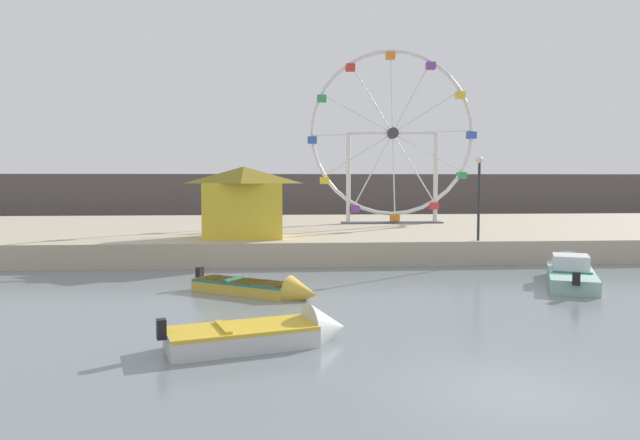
{
  "coord_description": "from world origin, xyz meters",
  "views": [
    {
      "loc": [
        -4.31,
        -10.09,
        3.85
      ],
      "look_at": [
        -2.63,
        11.78,
        2.35
      ],
      "focal_mm": 33.13,
      "sensor_mm": 36.0,
      "label": 1
    }
  ],
  "objects_px": {
    "motorboat_seafoam": "(569,271)",
    "carnival_booth_yellow_awning": "(244,201)",
    "ferris_wheel_white_frame": "(393,137)",
    "motorboat_mustard_yellow": "(264,289)",
    "promenade_lamp_near": "(479,185)",
    "motorboat_pale_grey": "(274,333)"
  },
  "relations": [
    {
      "from": "motorboat_pale_grey",
      "to": "carnival_booth_yellow_awning",
      "type": "bearing_deg",
      "value": 78.05
    },
    {
      "from": "ferris_wheel_white_frame",
      "to": "promenade_lamp_near",
      "type": "xyz_separation_m",
      "value": [
        1.77,
        -11.08,
        -2.99
      ]
    },
    {
      "from": "motorboat_mustard_yellow",
      "to": "carnival_booth_yellow_awning",
      "type": "distance_m",
      "value": 9.27
    },
    {
      "from": "motorboat_seafoam",
      "to": "promenade_lamp_near",
      "type": "xyz_separation_m",
      "value": [
        -2.09,
        4.39,
        3.26
      ]
    },
    {
      "from": "motorboat_seafoam",
      "to": "carnival_booth_yellow_awning",
      "type": "xyz_separation_m",
      "value": [
        -12.81,
        6.6,
        2.52
      ]
    },
    {
      "from": "motorboat_seafoam",
      "to": "ferris_wheel_white_frame",
      "type": "distance_m",
      "value": 17.13
    },
    {
      "from": "motorboat_seafoam",
      "to": "carnival_booth_yellow_awning",
      "type": "relative_size",
      "value": 1.51
    },
    {
      "from": "motorboat_mustard_yellow",
      "to": "promenade_lamp_near",
      "type": "xyz_separation_m",
      "value": [
        9.62,
        6.62,
        3.36
      ]
    },
    {
      "from": "motorboat_pale_grey",
      "to": "promenade_lamp_near",
      "type": "height_order",
      "value": "promenade_lamp_near"
    },
    {
      "from": "ferris_wheel_white_frame",
      "to": "motorboat_mustard_yellow",
      "type": "bearing_deg",
      "value": -113.95
    },
    {
      "from": "motorboat_seafoam",
      "to": "ferris_wheel_white_frame",
      "type": "bearing_deg",
      "value": 38.13
    },
    {
      "from": "motorboat_pale_grey",
      "to": "carnival_booth_yellow_awning",
      "type": "relative_size",
      "value": 1.11
    },
    {
      "from": "carnival_booth_yellow_awning",
      "to": "ferris_wheel_white_frame",
      "type": "bearing_deg",
      "value": 45.24
    },
    {
      "from": "ferris_wheel_white_frame",
      "to": "carnival_booth_yellow_awning",
      "type": "xyz_separation_m",
      "value": [
        -8.96,
        -8.87,
        -3.74
      ]
    },
    {
      "from": "motorboat_pale_grey",
      "to": "motorboat_seafoam",
      "type": "bearing_deg",
      "value": 17.94
    },
    {
      "from": "promenade_lamp_near",
      "to": "motorboat_seafoam",
      "type": "bearing_deg",
      "value": -64.61
    },
    {
      "from": "motorboat_pale_grey",
      "to": "carnival_booth_yellow_awning",
      "type": "height_order",
      "value": "carnival_booth_yellow_awning"
    },
    {
      "from": "motorboat_pale_grey",
      "to": "promenade_lamp_near",
      "type": "relative_size",
      "value": 1.18
    },
    {
      "from": "ferris_wheel_white_frame",
      "to": "promenade_lamp_near",
      "type": "distance_m",
      "value": 11.61
    },
    {
      "from": "motorboat_pale_grey",
      "to": "motorboat_seafoam",
      "type": "relative_size",
      "value": 0.73
    },
    {
      "from": "promenade_lamp_near",
      "to": "carnival_booth_yellow_awning",
      "type": "bearing_deg",
      "value": 168.39
    },
    {
      "from": "motorboat_seafoam",
      "to": "promenade_lamp_near",
      "type": "height_order",
      "value": "promenade_lamp_near"
    }
  ]
}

